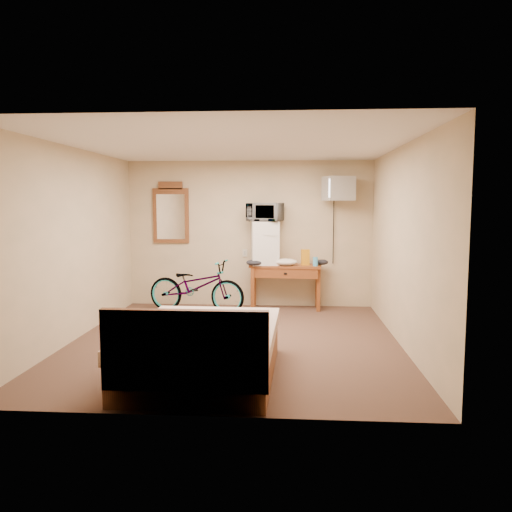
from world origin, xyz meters
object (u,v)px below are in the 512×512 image
at_px(blue_cup, 315,262).
at_px(mini_fridge, 265,243).
at_px(desk, 286,273).
at_px(crt_television, 338,189).
at_px(microwave, 265,212).
at_px(wall_mirror, 171,213).
at_px(bicycle, 196,286).
at_px(bed, 203,350).

bearing_deg(blue_cup, mini_fridge, 171.02).
height_order(desk, crt_television, crt_television).
bearing_deg(microwave, blue_cup, 7.55).
distance_m(wall_mirror, bicycle, 1.42).
height_order(blue_cup, wall_mirror, wall_mirror).
height_order(crt_television, bicycle, crt_television).
bearing_deg(bed, desk, 76.62).
bearing_deg(bicycle, mini_fridge, -60.41).
height_order(microwave, bicycle, microwave).
height_order(blue_cup, crt_television, crt_television).
xyz_separation_m(desk, bicycle, (-1.45, -0.32, -0.18)).
xyz_separation_m(mini_fridge, blue_cup, (0.84, -0.13, -0.29)).
height_order(wall_mirror, bicycle, wall_mirror).
relative_size(desk, wall_mirror, 1.15).
bearing_deg(wall_mirror, microwave, -7.51).
bearing_deg(blue_cup, bicycle, -173.01).
xyz_separation_m(mini_fridge, bed, (-0.46, -3.43, -0.82)).
xyz_separation_m(microwave, bed, (-0.46, -3.43, -1.34)).
distance_m(crt_television, wall_mirror, 2.89).
height_order(desk, blue_cup, blue_cup).
height_order(crt_television, wall_mirror, crt_television).
bearing_deg(blue_cup, wall_mirror, 171.99).
xyz_separation_m(mini_fridge, crt_television, (1.21, -0.03, 0.90)).
distance_m(bicycle, bed, 3.13).
bearing_deg(blue_cup, desk, 170.55).
relative_size(desk, crt_television, 1.95).
relative_size(desk, microwave, 2.20).
height_order(desk, bicycle, bicycle).
xyz_separation_m(wall_mirror, bicycle, (0.54, -0.59, -1.17)).
distance_m(mini_fridge, crt_television, 1.51).
relative_size(microwave, bed, 0.28).
bearing_deg(crt_television, bicycle, -171.68).
bearing_deg(mini_fridge, bed, -97.56).
relative_size(blue_cup, crt_television, 0.23).
distance_m(microwave, bed, 3.71).
bearing_deg(crt_television, microwave, 178.41).
height_order(bicycle, bed, bed).
bearing_deg(crt_television, bed, -116.03).
relative_size(crt_television, bed, 0.31).
bearing_deg(crt_television, mini_fridge, 178.42).
xyz_separation_m(mini_fridge, wall_mirror, (-1.65, 0.22, 0.49)).
bearing_deg(wall_mirror, mini_fridge, -7.52).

